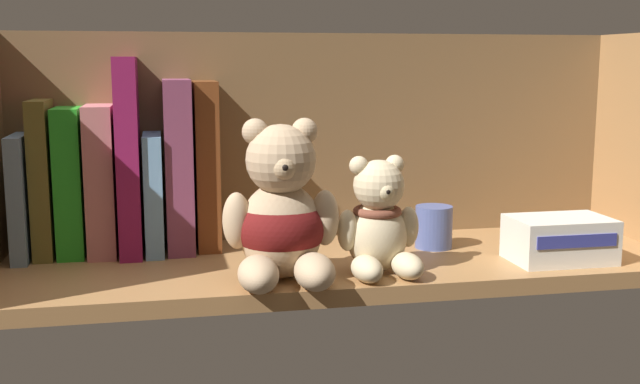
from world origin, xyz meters
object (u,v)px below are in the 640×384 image
book_0 (25,194)px  pillar_candle (434,227)px  book_5 (154,191)px  teddy_bear_larger (281,217)px  book_6 (178,164)px  book_3 (102,179)px  book_4 (129,155)px  book_7 (206,165)px  book_2 (72,180)px  book_1 (45,177)px  small_product_box (560,239)px  teddy_bear_smaller (379,224)px

book_0 → pillar_candle: bearing=-7.9°
book_5 → teddy_bear_larger: size_ratio=0.84×
book_6 → pillar_candle: book_6 is taller
book_0 → book_3: (9.44, 0.00, 1.72)cm
book_4 → book_6: book_4 is taller
book_7 → book_0: bearing=180.0°
book_0 → book_2: bearing=0.0°
book_0 → book_2: book_2 is taller
book_0 → book_1: book_1 is taller
book_0 → book_1: size_ratio=0.79×
book_1 → book_6: size_ratio=0.89×
book_5 → teddy_bear_larger: 22.65cm
book_0 → small_product_box: (63.91, -16.81, -4.93)cm
book_2 → small_product_box: 60.93cm
book_0 → book_5: book_0 is taller
book_0 → book_4: size_ratio=0.62×
small_product_box → teddy_bear_smaller: bearing=-178.3°
book_1 → book_3: book_1 is taller
book_3 → teddy_bear_smaller: size_ratio=1.38×
book_1 → small_product_box: bearing=-15.3°
book_2 → small_product_box: bearing=-16.1°
book_4 → book_7: size_ratio=1.14×
book_6 → pillar_candle: size_ratio=3.97×
teddy_bear_smaller → small_product_box: (22.97, 0.69, -3.07)cm
book_3 → book_5: size_ratio=1.24×
book_0 → book_7: (22.57, 0.00, 3.16)cm
book_5 → book_4: bearing=-180.0°
book_7 → small_product_box: 45.35cm
book_3 → small_product_box: size_ratio=1.57×
book_3 → pillar_candle: book_3 is taller
book_2 → pillar_candle: (45.63, -7.12, -6.46)cm
book_4 → book_7: bearing=0.0°
teddy_bear_larger → pillar_candle: teddy_bear_larger is taller
book_6 → pillar_candle: (32.34, -7.12, -8.16)cm
book_0 → book_4: book_4 is taller
book_0 → book_7: book_7 is taller
book_1 → book_7: (20.05, 0.00, 1.09)cm
book_0 → book_5: size_ratio=1.01×
small_product_box → book_2: bearing=163.9°
book_4 → book_6: size_ratio=1.13×
pillar_candle → small_product_box: bearing=-37.6°
book_7 → teddy_bear_larger: 19.62cm
teddy_bear_larger → teddy_bear_smaller: teddy_bear_larger is taller
book_5 → pillar_candle: bearing=-11.3°
book_4 → pillar_candle: book_4 is taller
book_4 → teddy_bear_smaller: size_ratio=1.82×
book_2 → teddy_bear_smaller: 39.49cm
book_2 → book_4: size_ratio=0.75×
book_4 → book_5: 5.54cm
book_2 → book_3: 3.73cm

